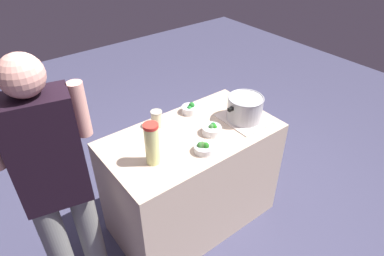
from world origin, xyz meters
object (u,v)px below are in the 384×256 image
broccoli_bowl_front (190,109)px  broccoli_bowl_back (204,148)px  mason_jar (157,119)px  cooking_pot (245,108)px  lemonade_pitcher (152,144)px  person_cook (57,186)px  broccoli_bowl_center (212,129)px

broccoli_bowl_front → broccoli_bowl_back: size_ratio=0.95×
mason_jar → broccoli_bowl_back: (-0.08, 0.43, -0.03)m
cooking_pot → lemonade_pitcher: (0.78, -0.00, 0.04)m
broccoli_bowl_front → broccoli_bowl_back: 0.48m
broccoli_bowl_front → person_cook: person_cook is taller
broccoli_bowl_front → broccoli_bowl_center: broccoli_bowl_front is taller
cooking_pot → mason_jar: bearing=-29.9°
cooking_pot → lemonade_pitcher: lemonade_pitcher is taller
broccoli_bowl_center → person_cook: (1.04, -0.07, 0.04)m
broccoli_bowl_back → person_cook: bearing=-12.2°
cooking_pot → lemonade_pitcher: bearing=-0.3°
person_cook → broccoli_bowl_front: bearing=-167.5°
broccoli_bowl_back → person_cook: (0.87, -0.19, 0.04)m
lemonade_pitcher → broccoli_bowl_back: bearing=160.1°
mason_jar → cooking_pot: bearing=150.1°
cooking_pot → person_cook: size_ratio=0.20×
mason_jar → broccoli_bowl_front: mason_jar is taller
broccoli_bowl_front → mason_jar: bearing=0.5°
mason_jar → broccoli_bowl_front: bearing=-179.5°
cooking_pot → broccoli_bowl_back: bearing=12.9°
broccoli_bowl_front → broccoli_bowl_center: bearing=82.1°
broccoli_bowl_center → broccoli_bowl_back: same height
broccoli_bowl_center → person_cook: person_cook is taller
broccoli_bowl_back → lemonade_pitcher: bearing=-19.9°
mason_jar → broccoli_bowl_back: size_ratio=0.95×
cooking_pot → mason_jar: 0.64m
lemonade_pitcher → person_cook: size_ratio=0.17×
mason_jar → broccoli_bowl_front: 0.30m
mason_jar → lemonade_pitcher: bearing=53.9°
lemonade_pitcher → broccoli_bowl_front: bearing=-149.0°
mason_jar → person_cook: size_ratio=0.07×
mason_jar → person_cook: person_cook is taller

